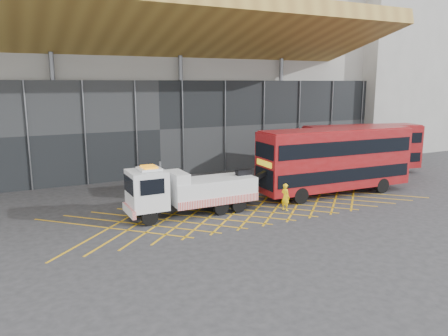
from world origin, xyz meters
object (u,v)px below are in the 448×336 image
recovery_truck (188,190)px  worker (285,197)px  bus_second (362,147)px  bus_towed (335,158)px

recovery_truck → worker: recovery_truck is taller
recovery_truck → bus_second: bus_second is taller
recovery_truck → bus_second: size_ratio=0.87×
bus_towed → bus_second: size_ratio=1.09×
bus_towed → worker: bus_towed is taller
bus_second → worker: bus_second is taller
bus_second → recovery_truck: bearing=-154.3°
bus_second → worker: bearing=-141.0°
recovery_truck → worker: bearing=-17.7°
recovery_truck → bus_towed: size_ratio=0.80×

